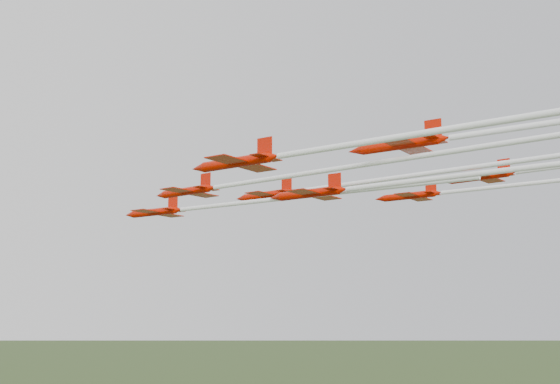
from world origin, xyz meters
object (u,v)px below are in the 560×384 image
jet_row3_left (331,148)px  jet_row3_mid (380,185)px  jet_row4_right (546,168)px  jet_lead (224,205)px  jet_row2_right (347,184)px  jet_row3_right (488,188)px  jet_row2_left (276,178)px  jet_row4_left (530,126)px

jet_row3_left → jet_row3_mid: size_ratio=1.06×
jet_row4_right → jet_lead: bearing=108.0°
jet_row2_right → jet_row3_left: bearing=-149.9°
jet_row3_right → jet_row4_right: size_ratio=1.22×
jet_row2_right → jet_row3_right: jet_row2_right is taller
jet_row3_mid → jet_row3_left: bearing=-165.8°
jet_row2_left → jet_row4_left: 31.15m
jet_row3_right → jet_row2_left: bearing=153.2°
jet_lead → jet_row2_left: size_ratio=0.93×
jet_row2_left → jet_row4_right: 34.53m
jet_row3_right → jet_row4_right: bearing=-133.7°
jet_row2_right → jet_row3_mid: size_ratio=1.23×
jet_lead → jet_row2_right: jet_row2_right is taller
jet_row3_left → jet_row4_right: (34.04, -0.18, 1.72)m
jet_row4_left → jet_row3_mid: bearing=65.4°
jet_row2_left → jet_row4_right: (29.84, -17.31, 1.57)m
jet_row3_mid → jet_row4_left: 23.83m
jet_row3_left → jet_row4_right: 34.08m
jet_row2_left → jet_row2_right: size_ratio=0.99×
jet_row3_left → jet_row4_left: bearing=-57.1°
jet_row2_right → jet_row4_left: 36.52m
jet_row4_left → jet_row4_right: size_ratio=1.33×
jet_row4_right → jet_row3_left: bearing=161.9°
jet_row3_mid → jet_row4_left: size_ratio=0.88×
jet_row2_right → jet_row4_right: size_ratio=1.43×
jet_row2_right → jet_row4_left: (-4.99, -36.18, -0.25)m
jet_row3_left → jet_row3_right: bearing=-2.5°
jet_lead → jet_row4_right: 45.62m
jet_row2_right → jet_row3_right: size_ratio=1.17×
jet_row2_right → jet_row3_right: 21.12m
jet_lead → jet_row2_left: bearing=-123.2°
jet_row2_left → jet_row3_mid: bearing=-40.2°
jet_row2_right → jet_row4_right: bearing=-82.2°
jet_row4_right → jet_row3_mid: bearing=126.2°
jet_row4_left → jet_row2_right: bearing=58.8°
jet_lead → jet_row4_right: bearing=-78.1°
jet_row2_right → jet_row4_left: bearing=-116.9°
jet_lead → jet_row3_right: jet_row3_right is taller
jet_row4_left → jet_row4_right: bearing=9.3°
jet_lead → jet_row3_right: size_ratio=1.09×
jet_lead → jet_row3_left: bearing=-125.3°
jet_row3_right → jet_row4_left: size_ratio=0.92×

